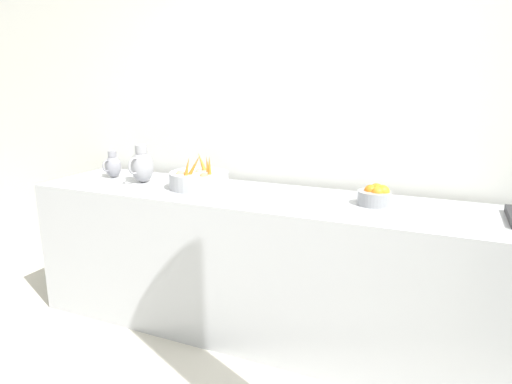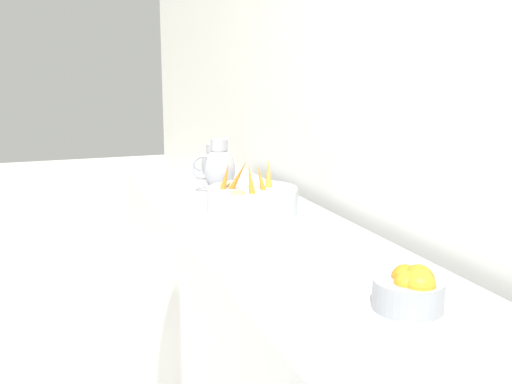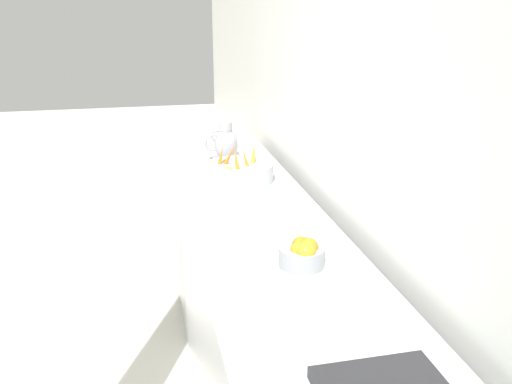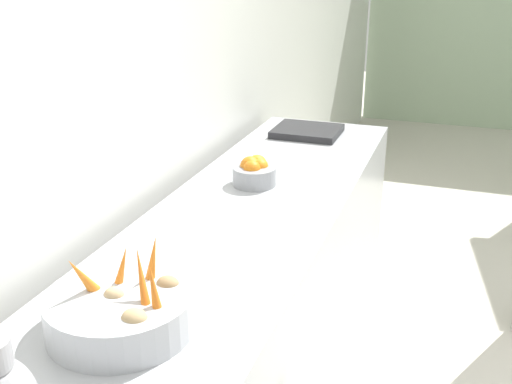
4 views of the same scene
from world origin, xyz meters
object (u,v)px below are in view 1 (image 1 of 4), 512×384
at_px(metal_pitcher_tall, 142,166).
at_px(metal_pitcher_short, 113,166).
at_px(orange_bowl, 375,195).
at_px(vegetable_colander, 199,179).

distance_m(metal_pitcher_tall, metal_pitcher_short, 0.30).
bearing_deg(metal_pitcher_short, orange_bowl, 89.89).
bearing_deg(metal_pitcher_tall, vegetable_colander, 91.35).
xyz_separation_m(metal_pitcher_tall, metal_pitcher_short, (-0.05, -0.29, -0.03)).
bearing_deg(vegetable_colander, metal_pitcher_short, -93.01).
bearing_deg(orange_bowl, metal_pitcher_tall, -88.31).
bearing_deg(metal_pitcher_tall, orange_bowl, 91.69).
distance_m(vegetable_colander, metal_pitcher_short, 0.73).
relative_size(orange_bowl, metal_pitcher_short, 0.96).
xyz_separation_m(vegetable_colander, metal_pitcher_tall, (0.01, -0.43, 0.06)).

